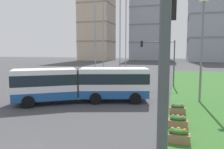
{
  "coord_description": "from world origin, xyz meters",
  "views": [
    {
      "loc": [
        6.56,
        -6.15,
        4.57
      ],
      "look_at": [
        0.51,
        14.57,
        2.2
      ],
      "focal_mm": 34.88,
      "sensor_mm": 36.0,
      "label": 1
    }
  ],
  "objects_px": {
    "traffic_light_far_right": "(162,55)",
    "apartment_tower_centre": "(208,17)",
    "articulated_bus": "(83,84)",
    "flower_planter_1": "(178,135)",
    "streetlight_median": "(202,47)",
    "traffic_light_near_right": "(167,67)",
    "flower_planter_3": "(177,109)",
    "car_black_sedan": "(80,78)",
    "flower_planter_2": "(178,121)",
    "apartment_tower_west": "(97,15)",
    "apartment_tower_westcentre": "(151,18)"
  },
  "relations": [
    {
      "from": "flower_planter_1",
      "to": "traffic_light_near_right",
      "type": "height_order",
      "value": "traffic_light_near_right"
    },
    {
      "from": "articulated_bus",
      "to": "traffic_light_far_right",
      "type": "distance_m",
      "value": 12.5
    },
    {
      "from": "car_black_sedan",
      "to": "apartment_tower_westcentre",
      "type": "relative_size",
      "value": 0.11
    },
    {
      "from": "flower_planter_2",
      "to": "traffic_light_far_right",
      "type": "height_order",
      "value": "traffic_light_far_right"
    },
    {
      "from": "car_black_sedan",
      "to": "apartment_tower_centre",
      "type": "height_order",
      "value": "apartment_tower_centre"
    },
    {
      "from": "flower_planter_1",
      "to": "flower_planter_2",
      "type": "distance_m",
      "value": 2.21
    },
    {
      "from": "flower_planter_2",
      "to": "apartment_tower_west",
      "type": "xyz_separation_m",
      "value": [
        -36.81,
        86.48,
        20.95
      ]
    },
    {
      "from": "articulated_bus",
      "to": "apartment_tower_centre",
      "type": "xyz_separation_m",
      "value": [
        20.73,
        85.56,
        17.26
      ]
    },
    {
      "from": "flower_planter_2",
      "to": "apartment_tower_westcentre",
      "type": "height_order",
      "value": "apartment_tower_westcentre"
    },
    {
      "from": "traffic_light_far_right",
      "to": "apartment_tower_westcentre",
      "type": "xyz_separation_m",
      "value": [
        -10.65,
        84.05,
        16.6
      ]
    },
    {
      "from": "flower_planter_3",
      "to": "streetlight_median",
      "type": "xyz_separation_m",
      "value": [
        1.9,
        4.32,
        4.47
      ]
    },
    {
      "from": "flower_planter_1",
      "to": "flower_planter_3",
      "type": "bearing_deg",
      "value": 90.0
    },
    {
      "from": "streetlight_median",
      "to": "apartment_tower_centre",
      "type": "xyz_separation_m",
      "value": [
        10.74,
        82.87,
        14.02
      ]
    },
    {
      "from": "car_black_sedan",
      "to": "articulated_bus",
      "type": "bearing_deg",
      "value": -64.24
    },
    {
      "from": "traffic_light_near_right",
      "to": "flower_planter_3",
      "type": "bearing_deg",
      "value": 88.04
    },
    {
      "from": "flower_planter_2",
      "to": "apartment_tower_westcentre",
      "type": "distance_m",
      "value": 102.01
    },
    {
      "from": "flower_planter_2",
      "to": "apartment_tower_westcentre",
      "type": "relative_size",
      "value": 0.03
    },
    {
      "from": "flower_planter_3",
      "to": "apartment_tower_centre",
      "type": "bearing_deg",
      "value": 81.75
    },
    {
      "from": "articulated_bus",
      "to": "flower_planter_3",
      "type": "relative_size",
      "value": 10.57
    },
    {
      "from": "articulated_bus",
      "to": "apartment_tower_west",
      "type": "relative_size",
      "value": 0.27
    },
    {
      "from": "car_black_sedan",
      "to": "apartment_tower_centre",
      "type": "relative_size",
      "value": 0.12
    },
    {
      "from": "articulated_bus",
      "to": "apartment_tower_centre",
      "type": "relative_size",
      "value": 0.31
    },
    {
      "from": "traffic_light_far_right",
      "to": "flower_planter_3",
      "type": "bearing_deg",
      "value": -81.17
    },
    {
      "from": "traffic_light_near_right",
      "to": "streetlight_median",
      "type": "distance_m",
      "value": 16.15
    },
    {
      "from": "car_black_sedan",
      "to": "flower_planter_2",
      "type": "xyz_separation_m",
      "value": [
        12.85,
        -14.41,
        -0.33
      ]
    },
    {
      "from": "car_black_sedan",
      "to": "flower_planter_2",
      "type": "bearing_deg",
      "value": -48.28
    },
    {
      "from": "car_black_sedan",
      "to": "apartment_tower_west",
      "type": "xyz_separation_m",
      "value": [
        -23.96,
        72.07,
        20.62
      ]
    },
    {
      "from": "streetlight_median",
      "to": "apartment_tower_centre",
      "type": "bearing_deg",
      "value": 82.62
    },
    {
      "from": "flower_planter_1",
      "to": "apartment_tower_centre",
      "type": "xyz_separation_m",
      "value": [
        12.64,
        92.33,
        18.49
      ]
    },
    {
      "from": "traffic_light_near_right",
      "to": "apartment_tower_west",
      "type": "bearing_deg",
      "value": 110.93
    },
    {
      "from": "flower_planter_2",
      "to": "apartment_tower_centre",
      "type": "relative_size",
      "value": 0.03
    },
    {
      "from": "flower_planter_2",
      "to": "traffic_light_near_right",
      "type": "distance_m",
      "value": 9.53
    },
    {
      "from": "traffic_light_near_right",
      "to": "streetlight_median",
      "type": "xyz_separation_m",
      "value": [
        2.3,
        15.98,
        0.65
      ]
    },
    {
      "from": "flower_planter_2",
      "to": "flower_planter_3",
      "type": "xyz_separation_m",
      "value": [
        0.0,
        2.94,
        0.0
      ]
    },
    {
      "from": "car_black_sedan",
      "to": "flower_planter_3",
      "type": "height_order",
      "value": "car_black_sedan"
    },
    {
      "from": "traffic_light_near_right",
      "to": "apartment_tower_centre",
      "type": "xyz_separation_m",
      "value": [
        13.04,
        98.84,
        14.67
      ]
    },
    {
      "from": "traffic_light_far_right",
      "to": "apartment_tower_west",
      "type": "bearing_deg",
      "value": 116.08
    },
    {
      "from": "flower_planter_2",
      "to": "traffic_light_near_right",
      "type": "bearing_deg",
      "value": -92.63
    },
    {
      "from": "articulated_bus",
      "to": "flower_planter_1",
      "type": "relative_size",
      "value": 10.57
    },
    {
      "from": "flower_planter_2",
      "to": "apartment_tower_west",
      "type": "height_order",
      "value": "apartment_tower_west"
    },
    {
      "from": "traffic_light_far_right",
      "to": "apartment_tower_centre",
      "type": "height_order",
      "value": "apartment_tower_centre"
    },
    {
      "from": "flower_planter_1",
      "to": "streetlight_median",
      "type": "distance_m",
      "value": 10.64
    },
    {
      "from": "apartment_tower_west",
      "to": "traffic_light_near_right",
      "type": "bearing_deg",
      "value": -69.07
    },
    {
      "from": "flower_planter_2",
      "to": "apartment_tower_centre",
      "type": "distance_m",
      "value": 92.86
    },
    {
      "from": "flower_planter_1",
      "to": "streetlight_median",
      "type": "xyz_separation_m",
      "value": [
        1.9,
        9.46,
        4.47
      ]
    },
    {
      "from": "streetlight_median",
      "to": "apartment_tower_west",
      "type": "bearing_deg",
      "value": 116.04
    },
    {
      "from": "articulated_bus",
      "to": "traffic_light_far_right",
      "type": "xyz_separation_m",
      "value": [
        6.2,
        10.58,
        2.41
      ]
    },
    {
      "from": "flower_planter_3",
      "to": "apartment_tower_west",
      "type": "bearing_deg",
      "value": 113.78
    },
    {
      "from": "flower_planter_1",
      "to": "flower_planter_3",
      "type": "relative_size",
      "value": 1.0
    },
    {
      "from": "traffic_light_near_right",
      "to": "articulated_bus",
      "type": "bearing_deg",
      "value": 120.09
    }
  ]
}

